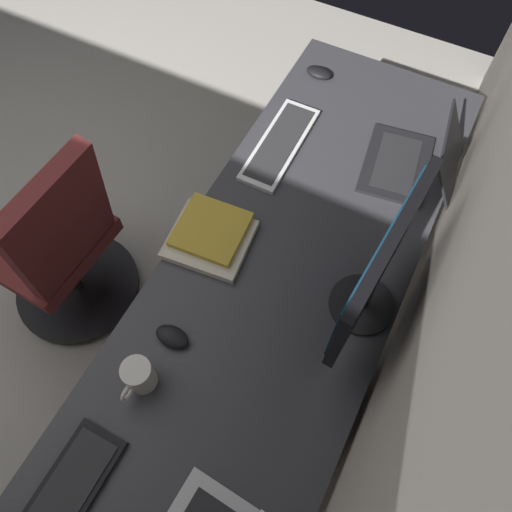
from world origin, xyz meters
TOP-DOWN VIEW (x-y plane):
  - wall_back at (0.00, 2.08)m, footprint 4.43×0.10m
  - desk at (-0.04, 1.64)m, footprint 2.29×0.74m
  - drawer_pedestal at (0.11, 1.66)m, footprint 0.40×0.51m
  - monitor_primary at (-0.13, 1.89)m, footprint 0.51×0.20m
  - laptop_leftmost at (-0.70, 1.87)m, footprint 0.36×0.36m
  - keyboard_main at (0.73, 1.42)m, footprint 0.42×0.14m
  - keyboard_spare at (-0.59, 1.40)m, footprint 0.42×0.14m
  - mouse_main at (-0.99, 1.38)m, footprint 0.06×0.10m
  - mouse_spare at (0.22, 1.44)m, footprint 0.06×0.10m
  - book_stack_near at (-0.13, 1.37)m, footprint 0.27×0.28m
  - coffee_mug at (0.36, 1.43)m, footprint 0.12×0.08m
  - office_chair at (0.05, 0.78)m, footprint 0.56×0.56m

SIDE VIEW (x-z plane):
  - drawer_pedestal at x=0.11m, z-range 0.00..0.69m
  - office_chair at x=0.05m, z-range -0.03..0.94m
  - desk at x=-0.04m, z-range 0.31..1.04m
  - keyboard_main at x=0.73m, z-range 0.73..0.75m
  - keyboard_spare at x=-0.59m, z-range 0.73..0.75m
  - mouse_main at x=-0.99m, z-range 0.73..0.76m
  - mouse_spare at x=0.22m, z-range 0.73..0.76m
  - book_stack_near at x=-0.13m, z-range 0.73..0.78m
  - laptop_leftmost at x=-0.70m, z-range 0.68..0.88m
  - coffee_mug at x=0.36m, z-range 0.73..0.84m
  - monitor_primary at x=-0.13m, z-range 0.76..1.20m
  - wall_back at x=0.00m, z-range 0.00..2.60m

